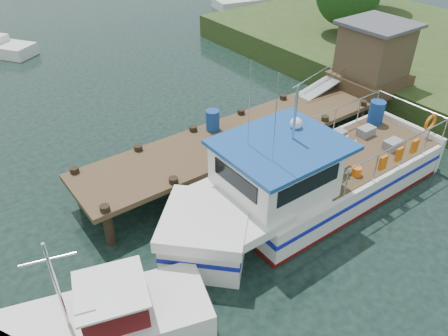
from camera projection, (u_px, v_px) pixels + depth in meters
ground_plane at (222, 169)px, 18.06m from camera, size 160.00×160.00×0.00m
dock at (336, 81)px, 19.98m from camera, size 16.60×3.00×4.78m
lobster_boat at (304, 182)px, 15.52m from camera, size 12.45×3.77×5.92m
work_boat at (86, 327)px, 11.19m from camera, size 6.92×3.73×3.65m
moored_c at (256, 0)px, 39.33m from camera, size 8.02×4.26×1.20m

